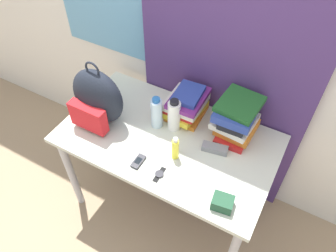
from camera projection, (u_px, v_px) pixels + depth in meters
The scene contains 14 objects.
ground_plane at pixel (142, 243), 2.30m from camera, with size 12.00×12.00×0.00m, color #9E8466.
wall_back at pixel (206, 29), 1.88m from camera, with size 6.00×0.06×2.50m.
curtain_blue at pixel (229, 41), 1.79m from camera, with size 1.10×0.04×2.50m.
desk at pixel (168, 147), 2.03m from camera, with size 1.29×0.74×0.76m.
backpack at pixel (97, 98), 1.94m from camera, with size 0.34×0.24×0.43m.
book_stack_left at pixel (187, 104), 2.02m from camera, with size 0.22×0.29×0.20m.
book_stack_center at pixel (237, 118), 1.89m from camera, with size 0.25×0.28×0.26m.
water_bottle at pixel (157, 113), 1.96m from camera, with size 0.07×0.07×0.22m.
sports_bottle at pixel (174, 115), 1.94m from camera, with size 0.08×0.08×0.23m.
sunscreen_bottle at pixel (175, 149), 1.81m from camera, with size 0.04×0.04×0.16m.
cell_phone at pixel (138, 161), 1.83m from camera, with size 0.05×0.10×0.02m.
sunglasses_case at pixel (215, 148), 1.89m from camera, with size 0.16×0.08×0.04m.
camera_pouch at pixel (223, 203), 1.63m from camera, with size 0.12×0.10×0.06m.
wristwatch at pixel (159, 174), 1.78m from camera, with size 0.05×0.10×0.01m.
Camera 1 is at (0.62, -0.75, 2.25)m, focal length 35.00 mm.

